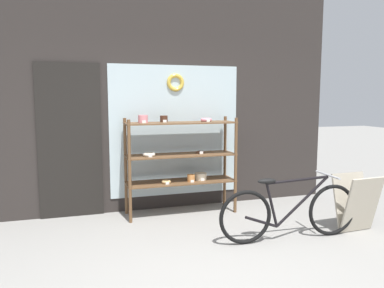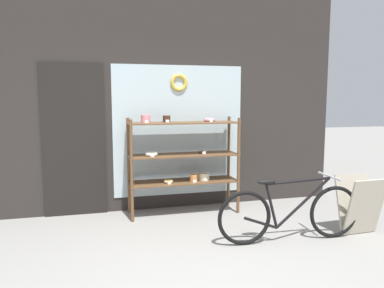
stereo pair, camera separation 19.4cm
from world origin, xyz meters
name	(u,v)px [view 1 (the left image)]	position (x,y,z in m)	size (l,w,h in m)	color
ground_plane	(222,282)	(0.00, 0.00, 0.00)	(30.00, 30.00, 0.00)	gray
storefront_facade	(159,79)	(-0.03, 2.41, 1.90)	(5.34, 0.13, 3.90)	#2D2826
display_case	(181,155)	(0.19, 2.05, 0.83)	(1.54, 0.44, 1.40)	brown
bicycle	(290,211)	(1.11, 0.70, 0.34)	(1.72, 0.46, 0.75)	black
sandwich_board	(356,203)	(2.05, 0.71, 0.35)	(0.50, 0.40, 0.69)	#B2A893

